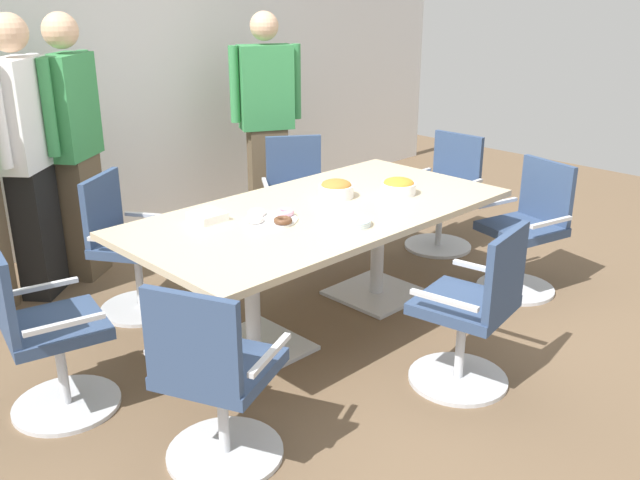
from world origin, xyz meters
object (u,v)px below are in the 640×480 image
object	(u,v)px
person_standing_1	(27,154)
donut_platter	(270,218)
plate_stack	(353,222)
napkin_pile	(207,216)
conference_table	(320,229)
office_chair_0	(215,385)
office_chair_2	(526,235)
office_chair_1	(472,317)
office_chair_4	(297,203)
office_chair_5	(129,252)
snack_bowl_pretzels	(336,189)
office_chair_3	(444,198)
person_standing_3	(267,118)
snack_bowl_chips_orange	(399,186)
person_standing_2	(74,144)
office_chair_6	(46,339)

from	to	relation	value
person_standing_1	donut_platter	size ratio (longest dim) A/B	5.84
donut_platter	plate_stack	distance (m)	0.48
donut_platter	napkin_pile	xyz separation A→B (m)	(-0.26, 0.26, 0.01)
conference_table	office_chair_0	size ratio (longest dim) A/B	2.64
office_chair_2	office_chair_1	bearing A→B (deg)	122.26
office_chair_4	napkin_pile	world-z (taller)	office_chair_4
office_chair_5	snack_bowl_pretzels	bearing A→B (deg)	106.14
office_chair_3	person_standing_3	xyz separation A→B (m)	(-0.67, 1.39, 0.55)
snack_bowl_pretzels	snack_bowl_chips_orange	world-z (taller)	snack_bowl_pretzels
office_chair_3	plate_stack	size ratio (longest dim) A/B	4.44
conference_table	donut_platter	bearing A→B (deg)	172.09
person_standing_1	snack_bowl_chips_orange	distance (m)	2.44
office_chair_2	office_chair_4	distance (m)	1.77
conference_table	office_chair_1	xyz separation A→B (m)	(0.04, -1.10, -0.22)
person_standing_2	napkin_pile	distance (m)	1.46
donut_platter	office_chair_0	bearing A→B (deg)	-142.59
snack_bowl_chips_orange	napkin_pile	distance (m)	1.28
conference_table	office_chair_6	xyz separation A→B (m)	(-1.67, 0.23, -0.22)
conference_table	plate_stack	world-z (taller)	plate_stack
office_chair_4	plate_stack	distance (m)	1.60
office_chair_5	snack_bowl_pretzels	world-z (taller)	office_chair_5
office_chair_4	snack_bowl_chips_orange	size ratio (longest dim) A/B	4.01
office_chair_4	person_standing_3	distance (m)	0.89
conference_table	plate_stack	xyz separation A→B (m)	(-0.07, -0.34, 0.14)
donut_platter	plate_stack	world-z (taller)	donut_platter
plate_stack	office_chair_3	bearing A→B (deg)	18.96
conference_table	napkin_pile	distance (m)	0.70
office_chair_5	snack_bowl_chips_orange	size ratio (longest dim) A/B	4.01
snack_bowl_pretzels	office_chair_4	bearing A→B (deg)	62.14
office_chair_3	snack_bowl_chips_orange	xyz separation A→B (m)	(-1.06, -0.38, 0.40)
snack_bowl_pretzels	plate_stack	world-z (taller)	snack_bowl_pretzels
office_chair_0	office_chair_1	bearing A→B (deg)	49.18
office_chair_0	office_chair_4	distance (m)	2.65
office_chair_5	plate_stack	bearing A→B (deg)	84.52
napkin_pile	person_standing_1	bearing A→B (deg)	108.79
person_standing_2	plate_stack	xyz separation A→B (m)	(0.62, -2.09, -0.22)
office_chair_5	person_standing_2	world-z (taller)	person_standing_2
conference_table	person_standing_3	world-z (taller)	person_standing_3
conference_table	snack_bowl_pretzels	world-z (taller)	snack_bowl_pretzels
snack_bowl_chips_orange	plate_stack	world-z (taller)	snack_bowl_chips_orange
office_chair_0	snack_bowl_pretzels	size ratio (longest dim) A/B	4.09
office_chair_0	office_chair_2	distance (m)	2.68
office_chair_5	person_standing_1	xyz separation A→B (m)	(-0.30, 0.67, 0.59)
office_chair_0	snack_bowl_pretzels	xyz separation A→B (m)	(1.57, 0.80, 0.40)
office_chair_0	person_standing_2	world-z (taller)	person_standing_2
snack_bowl_chips_orange	napkin_pile	xyz separation A→B (m)	(-1.21, 0.43, -0.03)
person_standing_2	snack_bowl_pretzels	bearing A→B (deg)	84.38
office_chair_0	person_standing_2	size ratio (longest dim) A/B	0.49
office_chair_1	person_standing_3	xyz separation A→B (m)	(0.95, 2.75, 0.55)
office_chair_3	person_standing_3	size ratio (longest dim) A/B	0.50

